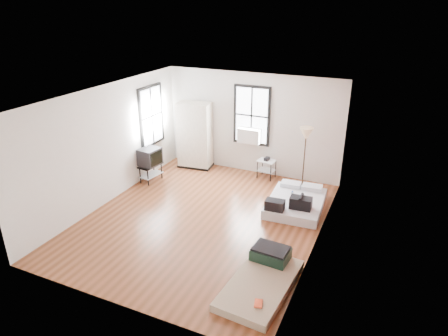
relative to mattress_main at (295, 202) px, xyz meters
The scene contains 8 objects.
ground 2.22m from the mattress_main, 142.18° to the right, with size 6.00×6.00×0.00m, color #5B2F18.
room_shell 2.41m from the mattress_main, 146.76° to the right, with size 5.02×6.02×2.80m.
mattress_main is the anchor object (origin of this frame).
mattress_bare 2.88m from the mattress_main, 86.17° to the right, with size 1.08×1.88×0.39m.
wardrobe 3.68m from the mattress_main, 158.88° to the left, with size 1.02×0.66×1.91m.
side_table 1.82m from the mattress_main, 130.96° to the left, with size 0.51×0.43×0.61m.
floor_lamp 1.78m from the mattress_main, 96.91° to the left, with size 0.34×0.34×1.59m.
tv_stand 4.00m from the mattress_main, behind, with size 0.53×0.70×0.93m.
Camera 1 is at (3.64, -6.93, 4.57)m, focal length 32.00 mm.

